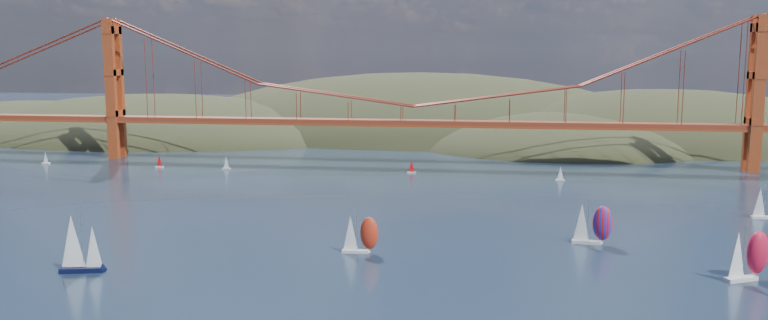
{
  "coord_description": "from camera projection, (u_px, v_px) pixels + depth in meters",
  "views": [
    {
      "loc": [
        29.17,
        -98.95,
        42.76
      ],
      "look_at": [
        1.4,
        90.0,
        14.7
      ],
      "focal_mm": 35.0,
      "sensor_mm": 36.0,
      "label": 1
    }
  ],
  "objects": [
    {
      "name": "sloop_navy",
      "position": [
        78.0,
        244.0,
        144.7
      ],
      "size": [
        8.47,
        5.5,
        12.61
      ],
      "rotation": [
        0.0,
        0.0,
        0.23
      ],
      "color": "black",
      "rests_on": "ground"
    },
    {
      "name": "distant_boat_8",
      "position": [
        560.0,
        173.0,
        247.19
      ],
      "size": [
        3.0,
        2.0,
        4.7
      ],
      "color": "silver",
      "rests_on": "ground"
    },
    {
      "name": "distant_boat_2",
      "position": [
        159.0,
        161.0,
        274.74
      ],
      "size": [
        3.0,
        2.0,
        4.7
      ],
      "color": "silver",
      "rests_on": "ground"
    },
    {
      "name": "distant_boat_9",
      "position": [
        412.0,
        166.0,
        262.14
      ],
      "size": [
        3.0,
        2.0,
        4.7
      ],
      "color": "silver",
      "rests_on": "ground"
    },
    {
      "name": "distant_boat_1",
      "position": [
        46.0,
        158.0,
        283.61
      ],
      "size": [
        3.0,
        2.0,
        4.7
      ],
      "color": "silver",
      "rests_on": "ground"
    },
    {
      "name": "racer_rwb",
      "position": [
        591.0,
        223.0,
        165.99
      ],
      "size": [
        8.79,
        3.86,
        9.97
      ],
      "rotation": [
        0.0,
        0.0,
        -0.1
      ],
      "color": "silver",
      "rests_on": "ground"
    },
    {
      "name": "racer_1",
      "position": [
        747.0,
        254.0,
        139.5
      ],
      "size": [
        9.45,
        6.98,
        10.64
      ],
      "rotation": [
        0.0,
        0.0,
        0.47
      ],
      "color": "silver",
      "rests_on": "ground"
    },
    {
      "name": "bridge",
      "position": [
        411.0,
        79.0,
        279.03
      ],
      "size": [
        552.0,
        12.0,
        55.0
      ],
      "color": "maroon",
      "rests_on": "ground"
    },
    {
      "name": "racer_3",
      "position": [
        767.0,
        203.0,
        191.05
      ],
      "size": [
        7.79,
        3.27,
        8.88
      ],
      "rotation": [
        0.0,
        0.0,
        0.07
      ],
      "color": "white",
      "rests_on": "ground"
    },
    {
      "name": "headlands",
      "position": [
        524.0,
        161.0,
        375.02
      ],
      "size": [
        725.0,
        225.0,
        96.0
      ],
      "color": "black",
      "rests_on": "ground"
    },
    {
      "name": "distant_boat_3",
      "position": [
        226.0,
        163.0,
        271.18
      ],
      "size": [
        3.0,
        2.0,
        4.7
      ],
      "color": "silver",
      "rests_on": "ground"
    },
    {
      "name": "racer_0",
      "position": [
        359.0,
        234.0,
        158.58
      ],
      "size": [
        7.79,
        3.17,
        8.96
      ],
      "rotation": [
        0.0,
        0.0,
        0.02
      ],
      "color": "silver",
      "rests_on": "ground"
    }
  ]
}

